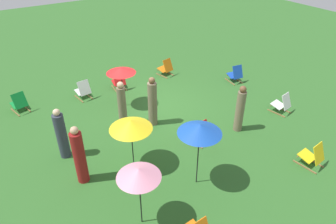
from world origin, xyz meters
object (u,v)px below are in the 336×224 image
umbrella_3 (131,125)px  person_1 (153,103)px  deckchair_6 (119,81)px  umbrella_1 (200,129)px  person_3 (79,156)px  deckchair_5 (166,68)px  umbrella_0 (139,173)px  deckchair_1 (83,90)px  deckchair_9 (235,74)px  umbrella_2 (121,70)px  person_0 (122,105)px  deckchair_8 (200,133)px  deckchair_3 (282,104)px  person_4 (240,110)px  person_2 (62,135)px  deckchair_4 (19,103)px  deckchair_0 (313,156)px

umbrella_3 → person_1: (-1.65, -1.63, -0.63)m
deckchair_6 → umbrella_1: (0.59, 6.37, 1.50)m
person_3 → deckchair_5: bearing=123.8°
deckchair_5 → umbrella_0: size_ratio=0.48×
deckchair_1 → deckchair_9: size_ratio=1.00×
deckchair_5 → umbrella_2: umbrella_2 is taller
deckchair_5 → person_0: (3.53, 2.67, 0.46)m
umbrella_3 → umbrella_0: bearing=68.0°
deckchair_1 → deckchair_5: bearing=173.0°
umbrella_0 → umbrella_3: bearing=-112.0°
deckchair_8 → umbrella_0: bearing=17.5°
deckchair_8 → umbrella_0: (3.20, 1.80, 1.27)m
deckchair_3 → umbrella_3: bearing=-13.7°
deckchair_6 → person_3: bearing=60.6°
deckchair_3 → deckchair_9: 2.94m
deckchair_6 → person_4: size_ratio=0.48×
deckchair_1 → person_2: (1.77, 3.23, 0.44)m
deckchair_4 → umbrella_0: (-1.48, 7.11, 1.27)m
deckchair_1 → person_1: 3.54m
deckchair_1 → deckchair_4: size_ratio=0.98×
deckchair_5 → umbrella_2: 3.48m
deckchair_9 → umbrella_3: 7.10m
deckchair_3 → deckchair_4: 10.13m
person_0 → deckchair_0: bearing=-148.4°
deckchair_8 → umbrella_0: size_ratio=0.48×
deckchair_1 → umbrella_2: 2.18m
person_0 → deckchair_1: bearing=6.4°
deckchair_9 → umbrella_1: umbrella_1 is taller
umbrella_1 → person_2: umbrella_1 is taller
deckchair_3 → person_3: bearing=-14.7°
umbrella_0 → person_0: 4.46m
deckchair_5 → deckchair_6: (2.48, 0.07, 0.00)m
person_2 → deckchair_5: bearing=-160.3°
deckchair_1 → person_3: bearing=62.6°
umbrella_1 → umbrella_2: size_ratio=1.20×
deckchair_6 → person_1: (0.12, 3.13, 0.52)m
deckchair_0 → deckchair_5: 7.77m
deckchair_9 → person_2: (8.14, 0.94, 0.44)m
deckchair_8 → deckchair_9: bearing=-158.9°
umbrella_2 → deckchair_4: bearing=-26.4°
deckchair_1 → deckchair_5: 4.08m
person_1 → person_3: 3.44m
umbrella_2 → umbrella_3: (1.31, 3.38, -0.04)m
umbrella_2 → person_0: size_ratio=0.97×
deckchair_8 → deckchair_9: (-4.13, -2.68, 0.00)m
deckchair_0 → deckchair_6: 8.17m
deckchair_4 → deckchair_6: 4.05m
umbrella_3 → umbrella_2: bearing=-111.2°
deckchair_4 → person_0: bearing=121.5°
deckchair_5 → umbrella_3: 6.54m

